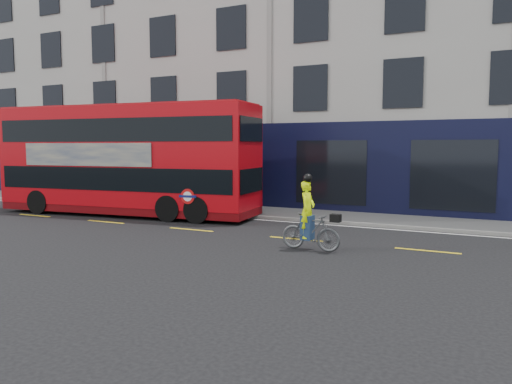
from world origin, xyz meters
The scene contains 8 objects.
ground centered at (0.00, 0.00, 0.00)m, with size 120.00×120.00×0.00m, color black.
pavement centered at (0.00, 6.50, 0.06)m, with size 60.00×3.00×0.12m, color slate.
kerb centered at (0.00, 5.00, 0.07)m, with size 60.00×0.12×0.13m, color gray.
building_terrace centered at (0.00, 12.94, 7.49)m, with size 50.00×10.07×15.00m.
road_edge_line centered at (0.00, 4.70, 0.00)m, with size 58.00×0.10×0.01m, color silver.
lane_dashes centered at (0.00, 1.50, 0.00)m, with size 58.00×0.12×0.01m, color gold, non-canonical shape.
bus centered at (-4.63, 3.54, 2.39)m, with size 11.74×3.83×4.65m.
cyclist centered at (4.98, 0.10, 0.73)m, with size 1.79×0.61×2.18m.
Camera 1 is at (9.90, -13.08, 2.96)m, focal length 35.00 mm.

